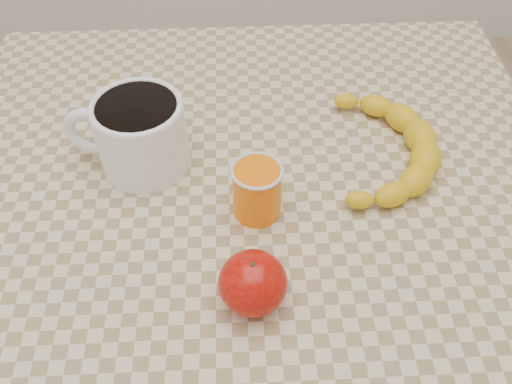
{
  "coord_description": "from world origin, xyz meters",
  "views": [
    {
      "loc": [
        -0.02,
        -0.46,
        1.27
      ],
      "look_at": [
        0.0,
        0.0,
        0.77
      ],
      "focal_mm": 40.0,
      "sensor_mm": 36.0,
      "label": 1
    }
  ],
  "objects_px": {
    "table": "(256,245)",
    "coffee_mug": "(138,132)",
    "orange_juice_glass": "(257,190)",
    "banana": "(383,148)",
    "apple": "(253,283)"
  },
  "relations": [
    {
      "from": "orange_juice_glass",
      "to": "apple",
      "type": "height_order",
      "value": "orange_juice_glass"
    },
    {
      "from": "orange_juice_glass",
      "to": "banana",
      "type": "relative_size",
      "value": 0.25
    },
    {
      "from": "coffee_mug",
      "to": "orange_juice_glass",
      "type": "relative_size",
      "value": 2.34
    },
    {
      "from": "orange_juice_glass",
      "to": "banana",
      "type": "xyz_separation_m",
      "value": [
        0.17,
        0.08,
        -0.02
      ]
    },
    {
      "from": "table",
      "to": "apple",
      "type": "bearing_deg",
      "value": -94.04
    },
    {
      "from": "table",
      "to": "coffee_mug",
      "type": "xyz_separation_m",
      "value": [
        -0.14,
        0.08,
        0.14
      ]
    },
    {
      "from": "coffee_mug",
      "to": "banana",
      "type": "bearing_deg",
      "value": -1.6
    },
    {
      "from": "coffee_mug",
      "to": "apple",
      "type": "xyz_separation_m",
      "value": [
        0.13,
        -0.22,
        -0.02
      ]
    },
    {
      "from": "coffee_mug",
      "to": "orange_juice_glass",
      "type": "height_order",
      "value": "coffee_mug"
    },
    {
      "from": "table",
      "to": "banana",
      "type": "xyz_separation_m",
      "value": [
        0.17,
        0.07,
        0.11
      ]
    },
    {
      "from": "orange_juice_glass",
      "to": "banana",
      "type": "height_order",
      "value": "orange_juice_glass"
    },
    {
      "from": "table",
      "to": "coffee_mug",
      "type": "relative_size",
      "value": 4.81
    },
    {
      "from": "banana",
      "to": "table",
      "type": "bearing_deg",
      "value": -143.4
    },
    {
      "from": "table",
      "to": "banana",
      "type": "distance_m",
      "value": 0.21
    },
    {
      "from": "table",
      "to": "banana",
      "type": "relative_size",
      "value": 2.81
    }
  ]
}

